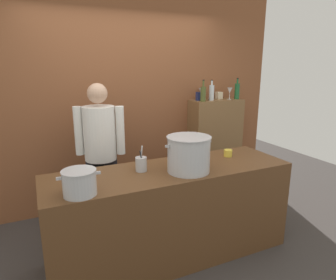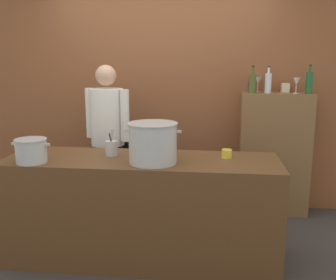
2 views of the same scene
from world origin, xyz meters
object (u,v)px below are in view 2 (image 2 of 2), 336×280
at_px(chef, 108,133).
at_px(wine_bottle_olive, 252,83).
at_px(utensil_crock, 112,148).
at_px(stockpot_small, 31,151).
at_px(spice_tin_navy, 252,87).
at_px(butter_jar, 227,154).
at_px(wine_bottle_green, 309,82).
at_px(wine_glass_tall, 258,81).
at_px(stockpot_large, 153,143).
at_px(wine_glass_short, 296,82).
at_px(spice_tin_cream, 285,88).
at_px(wine_bottle_clear, 268,83).

height_order(chef, wine_bottle_olive, chef).
height_order(chef, utensil_crock, chef).
relative_size(stockpot_small, spice_tin_navy, 2.73).
height_order(butter_jar, wine_bottle_green, wine_bottle_green).
bearing_deg(butter_jar, wine_glass_tall, 72.85).
height_order(chef, butter_jar, chef).
distance_m(stockpot_large, wine_bottle_green, 1.98).
relative_size(butter_jar, wine_glass_tall, 0.53).
bearing_deg(wine_bottle_olive, utensil_crock, -140.74).
xyz_separation_m(butter_jar, wine_bottle_olive, (0.29, 1.00, 0.53)).
relative_size(utensil_crock, wine_bottle_olive, 0.82).
distance_m(stockpot_large, wine_glass_short, 1.88).
bearing_deg(spice_tin_cream, stockpot_small, -146.13).
bearing_deg(spice_tin_navy, utensil_crock, -137.97).
xyz_separation_m(wine_bottle_clear, wine_glass_short, (0.29, -0.02, 0.01)).
bearing_deg(wine_glass_tall, chef, -161.40).
height_order(wine_bottle_green, wine_bottle_clear, wine_bottle_green).
xyz_separation_m(stockpot_small, wine_bottle_olive, (1.86, 1.33, 0.47)).
relative_size(stockpot_small, wine_bottle_olive, 1.09).
distance_m(wine_bottle_clear, spice_tin_navy, 0.18).
xyz_separation_m(wine_glass_short, wine_glass_tall, (-0.38, 0.15, -0.00)).
relative_size(chef, wine_bottle_clear, 5.85).
height_order(chef, stockpot_small, chef).
xyz_separation_m(utensil_crock, butter_jar, (0.98, 0.04, -0.03)).
xyz_separation_m(utensil_crock, wine_bottle_clear, (1.44, 1.09, 0.50)).
bearing_deg(spice_tin_navy, wine_glass_tall, 42.63).
distance_m(utensil_crock, butter_jar, 0.99).
relative_size(wine_bottle_green, wine_bottle_clear, 1.06).
bearing_deg(chef, wine_bottle_green, -148.30).
xyz_separation_m(stockpot_large, wine_glass_tall, (0.96, 1.40, 0.41)).
height_order(chef, stockpot_large, chef).
height_order(butter_jar, spice_tin_cream, spice_tin_cream).
distance_m(chef, wine_bottle_green, 2.18).
bearing_deg(stockpot_small, chef, 69.47).
xyz_separation_m(stockpot_large, wine_bottle_clear, (1.05, 1.28, 0.41)).
bearing_deg(spice_tin_navy, wine_bottle_green, -7.51).
xyz_separation_m(chef, wine_bottle_olive, (1.49, 0.35, 0.50)).
relative_size(chef, wine_glass_short, 9.75).
bearing_deg(butter_jar, stockpot_large, -159.66).
bearing_deg(utensil_crock, wine_glass_tall, 42.07).
bearing_deg(stockpot_small, wine_glass_tall, 37.94).
bearing_deg(wine_bottle_green, wine_bottle_clear, 177.20).
relative_size(butter_jar, spice_tin_cream, 0.88).
xyz_separation_m(chef, wine_glass_tall, (1.57, 0.53, 0.51)).
xyz_separation_m(stockpot_large, wine_bottle_olive, (0.88, 1.22, 0.40)).
bearing_deg(wine_glass_tall, utensil_crock, -137.93).
bearing_deg(stockpot_large, utensil_crock, 154.46).
bearing_deg(chef, wine_glass_tall, -140.14).
bearing_deg(spice_tin_cream, wine_bottle_clear, -151.02).
bearing_deg(chef, spice_tin_cream, -143.29).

